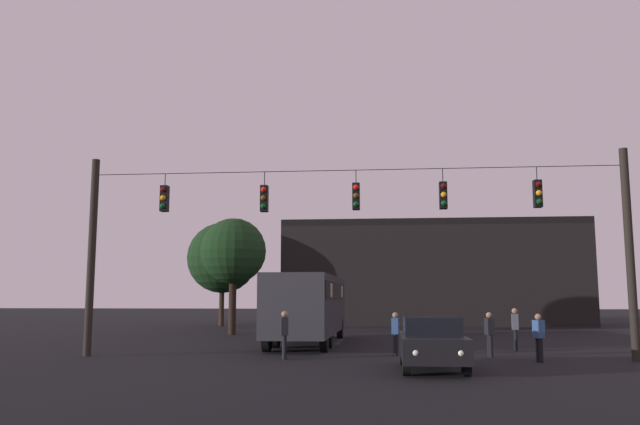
{
  "coord_description": "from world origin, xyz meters",
  "views": [
    {
      "loc": [
        1.05,
        -5.55,
        2.1
      ],
      "look_at": [
        -1.34,
        19.59,
        5.46
      ],
      "focal_mm": 35.59,
      "sensor_mm": 36.0,
      "label": 1
    }
  ],
  "objects_px": {
    "tree_behind_building": "(233,251)",
    "pedestrian_trailing": "(539,335)",
    "pedestrian_crossing_center": "(515,327)",
    "car_near_right": "(432,342)",
    "tree_left_silhouette": "(223,258)",
    "pedestrian_crossing_right": "(395,331)",
    "city_bus": "(309,302)",
    "pedestrian_near_bus": "(284,332)",
    "pedestrian_crossing_left": "(489,332)"
  },
  "relations": [
    {
      "from": "pedestrian_crossing_center",
      "to": "tree_left_silhouette",
      "type": "relative_size",
      "value": 0.22
    },
    {
      "from": "pedestrian_crossing_center",
      "to": "tree_left_silhouette",
      "type": "bearing_deg",
      "value": 130.55
    },
    {
      "from": "city_bus",
      "to": "tree_left_silhouette",
      "type": "height_order",
      "value": "tree_left_silhouette"
    },
    {
      "from": "pedestrian_trailing",
      "to": "car_near_right",
      "type": "bearing_deg",
      "value": -145.65
    },
    {
      "from": "pedestrian_crossing_center",
      "to": "pedestrian_crossing_right",
      "type": "xyz_separation_m",
      "value": [
        -4.74,
        -2.5,
        -0.07
      ]
    },
    {
      "from": "tree_behind_building",
      "to": "pedestrian_trailing",
      "type": "bearing_deg",
      "value": -46.11
    },
    {
      "from": "pedestrian_near_bus",
      "to": "tree_left_silhouette",
      "type": "xyz_separation_m",
      "value": [
        -8.19,
        23.72,
        4.01
      ]
    },
    {
      "from": "city_bus",
      "to": "tree_left_silhouette",
      "type": "bearing_deg",
      "value": 116.2
    },
    {
      "from": "city_bus",
      "to": "tree_left_silhouette",
      "type": "relative_size",
      "value": 1.47
    },
    {
      "from": "pedestrian_crossing_center",
      "to": "pedestrian_trailing",
      "type": "height_order",
      "value": "pedestrian_crossing_center"
    },
    {
      "from": "pedestrian_crossing_right",
      "to": "pedestrian_trailing",
      "type": "xyz_separation_m",
      "value": [
        4.59,
        -1.89,
        0.0
      ]
    },
    {
      "from": "pedestrian_crossing_center",
      "to": "car_near_right",
      "type": "bearing_deg",
      "value": -118.83
    },
    {
      "from": "car_near_right",
      "to": "pedestrian_crossing_center",
      "type": "xyz_separation_m",
      "value": [
        3.78,
        6.87,
        0.14
      ]
    },
    {
      "from": "pedestrian_crossing_left",
      "to": "pedestrian_crossing_right",
      "type": "bearing_deg",
      "value": 175.75
    },
    {
      "from": "pedestrian_crossing_left",
      "to": "tree_left_silhouette",
      "type": "distance_m",
      "value": 27.33
    },
    {
      "from": "pedestrian_crossing_right",
      "to": "pedestrian_near_bus",
      "type": "xyz_separation_m",
      "value": [
        -3.8,
        -1.67,
        0.05
      ]
    },
    {
      "from": "car_near_right",
      "to": "pedestrian_crossing_right",
      "type": "xyz_separation_m",
      "value": [
        -0.96,
        4.36,
        0.07
      ]
    },
    {
      "from": "car_near_right",
      "to": "pedestrian_near_bus",
      "type": "relative_size",
      "value": 2.69
    },
    {
      "from": "pedestrian_crossing_left",
      "to": "tree_behind_building",
      "type": "distance_m",
      "value": 17.71
    },
    {
      "from": "pedestrian_crossing_left",
      "to": "pedestrian_near_bus",
      "type": "xyz_separation_m",
      "value": [
        -7.09,
        -1.43,
        0.04
      ]
    },
    {
      "from": "city_bus",
      "to": "pedestrian_trailing",
      "type": "distance_m",
      "value": 11.05
    },
    {
      "from": "city_bus",
      "to": "pedestrian_crossing_center",
      "type": "bearing_deg",
      "value": -18.27
    },
    {
      "from": "pedestrian_near_bus",
      "to": "tree_behind_building",
      "type": "bearing_deg",
      "value": 110.17
    },
    {
      "from": "pedestrian_crossing_center",
      "to": "tree_behind_building",
      "type": "bearing_deg",
      "value": 144.82
    },
    {
      "from": "pedestrian_trailing",
      "to": "city_bus",
      "type": "bearing_deg",
      "value": 139.22
    },
    {
      "from": "pedestrian_crossing_right",
      "to": "city_bus",
      "type": "bearing_deg",
      "value": 125.25
    },
    {
      "from": "pedestrian_trailing",
      "to": "pedestrian_crossing_left",
      "type": "bearing_deg",
      "value": 128.31
    },
    {
      "from": "pedestrian_crossing_center",
      "to": "pedestrian_near_bus",
      "type": "height_order",
      "value": "pedestrian_crossing_center"
    },
    {
      "from": "pedestrian_crossing_right",
      "to": "tree_left_silhouette",
      "type": "relative_size",
      "value": 0.21
    },
    {
      "from": "pedestrian_crossing_right",
      "to": "pedestrian_trailing",
      "type": "distance_m",
      "value": 4.96
    },
    {
      "from": "car_near_right",
      "to": "pedestrian_near_bus",
      "type": "bearing_deg",
      "value": 150.48
    },
    {
      "from": "pedestrian_trailing",
      "to": "tree_left_silhouette",
      "type": "relative_size",
      "value": 0.21
    },
    {
      "from": "pedestrian_near_bus",
      "to": "pedestrian_crossing_left",
      "type": "bearing_deg",
      "value": 11.4
    },
    {
      "from": "city_bus",
      "to": "pedestrian_trailing",
      "type": "height_order",
      "value": "city_bus"
    },
    {
      "from": "car_near_right",
      "to": "pedestrian_crossing_center",
      "type": "distance_m",
      "value": 7.84
    },
    {
      "from": "car_near_right",
      "to": "tree_behind_building",
      "type": "bearing_deg",
      "value": 120.81
    },
    {
      "from": "car_near_right",
      "to": "pedestrian_trailing",
      "type": "distance_m",
      "value": 4.4
    },
    {
      "from": "pedestrian_crossing_left",
      "to": "pedestrian_trailing",
      "type": "relative_size",
      "value": 1.0
    },
    {
      "from": "pedestrian_crossing_right",
      "to": "pedestrian_near_bus",
      "type": "height_order",
      "value": "pedestrian_near_bus"
    },
    {
      "from": "pedestrian_crossing_center",
      "to": "pedestrian_trailing",
      "type": "xyz_separation_m",
      "value": [
        -0.15,
        -4.39,
        -0.07
      ]
    },
    {
      "from": "city_bus",
      "to": "pedestrian_crossing_center",
      "type": "height_order",
      "value": "city_bus"
    },
    {
      "from": "pedestrian_crossing_center",
      "to": "pedestrian_trailing",
      "type": "relative_size",
      "value": 1.07
    },
    {
      "from": "car_near_right",
      "to": "tree_left_silhouette",
      "type": "distance_m",
      "value": 29.7
    },
    {
      "from": "tree_left_silhouette",
      "to": "pedestrian_crossing_left",
      "type": "bearing_deg",
      "value": -55.57
    },
    {
      "from": "pedestrian_crossing_right",
      "to": "pedestrian_trailing",
      "type": "bearing_deg",
      "value": -22.35
    },
    {
      "from": "pedestrian_near_bus",
      "to": "pedestrian_trailing",
      "type": "distance_m",
      "value": 8.38
    },
    {
      "from": "pedestrian_crossing_left",
      "to": "tree_left_silhouette",
      "type": "bearing_deg",
      "value": 124.43
    },
    {
      "from": "city_bus",
      "to": "pedestrian_crossing_left",
      "type": "relative_size",
      "value": 7.07
    },
    {
      "from": "pedestrian_crossing_center",
      "to": "pedestrian_crossing_right",
      "type": "height_order",
      "value": "pedestrian_crossing_center"
    },
    {
      "from": "city_bus",
      "to": "pedestrian_crossing_left",
      "type": "xyz_separation_m",
      "value": [
        7.04,
        -5.55,
        -0.99
      ]
    }
  ]
}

